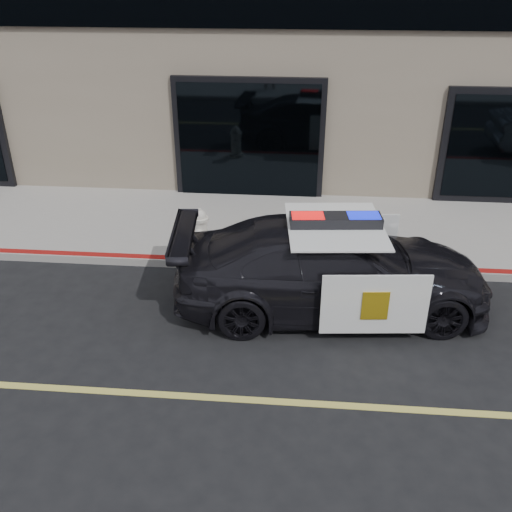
{
  "coord_description": "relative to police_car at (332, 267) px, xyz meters",
  "views": [
    {
      "loc": [
        0.27,
        -5.75,
        5.26
      ],
      "look_at": [
        -0.42,
        2.2,
        1.0
      ],
      "focal_mm": 40.0,
      "sensor_mm": 36.0,
      "label": 1
    }
  ],
  "objects": [
    {
      "name": "police_car",
      "position": [
        0.0,
        0.0,
        0.0
      ],
      "size": [
        3.02,
        5.5,
        1.68
      ],
      "color": "black",
      "rests_on": "ground"
    },
    {
      "name": "ground",
      "position": [
        -0.8,
        -2.38,
        -0.75
      ],
      "size": [
        120.0,
        120.0,
        0.0
      ],
      "primitive_type": "plane",
      "color": "black",
      "rests_on": "ground"
    },
    {
      "name": "fire_hydrant",
      "position": [
        -2.45,
        1.57,
        -0.2
      ],
      "size": [
        0.39,
        0.54,
        0.86
      ],
      "color": "silver",
      "rests_on": "sidewalk_n"
    },
    {
      "name": "sidewalk_n",
      "position": [
        -0.8,
        2.87,
        -0.68
      ],
      "size": [
        60.0,
        3.5,
        0.15
      ],
      "primitive_type": "cube",
      "color": "gray",
      "rests_on": "ground"
    }
  ]
}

